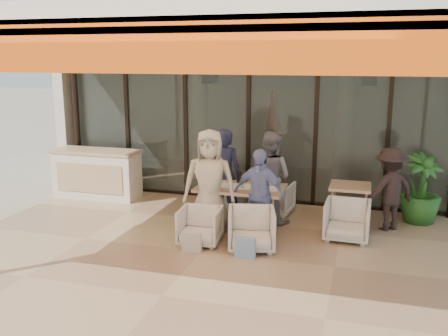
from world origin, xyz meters
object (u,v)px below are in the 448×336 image
at_px(chair_far_left, 232,192).
at_px(chair_far_right, 274,196).
at_px(chair_near_right, 251,227).
at_px(side_table, 350,191).
at_px(diner_navy, 225,174).
at_px(standing_woman, 390,190).
at_px(chair_near_left, 200,224).
at_px(dining_table, 240,190).
at_px(potted_palm, 421,189).
at_px(diner_cream, 210,183).
at_px(diner_periwinkle, 259,195).
at_px(diner_grey, 270,177).
at_px(side_chair, 347,219).
at_px(host_counter, 97,174).

height_order(chair_far_left, chair_far_right, chair_far_left).
bearing_deg(chair_near_right, side_table, 34.32).
relative_size(diner_navy, standing_woman, 1.15).
bearing_deg(chair_near_left, diner_navy, 85.44).
bearing_deg(dining_table, potted_palm, 20.50).
bearing_deg(diner_cream, dining_table, 37.48).
relative_size(chair_far_right, diner_periwinkle, 0.45).
xyz_separation_m(diner_navy, diner_periwinkle, (0.84, -0.90, -0.09)).
relative_size(dining_table, standing_woman, 1.03).
relative_size(diner_periwinkle, side_table, 2.02).
xyz_separation_m(chair_far_left, diner_grey, (0.84, -0.50, 0.46)).
relative_size(chair_near_left, standing_woman, 0.45).
bearing_deg(side_chair, chair_far_right, 144.34).
bearing_deg(diner_periwinkle, chair_far_left, 131.88).
xyz_separation_m(chair_near_left, diner_periwinkle, (0.84, 0.50, 0.42)).
bearing_deg(standing_woman, host_counter, -41.49).
bearing_deg(chair_near_left, standing_woman, 23.31).
xyz_separation_m(side_chair, standing_woman, (0.65, 0.68, 0.36)).
xyz_separation_m(side_table, side_chair, (0.00, -0.75, -0.27)).
height_order(diner_periwinkle, potted_palm, diner_periwinkle).
bearing_deg(diner_grey, chair_near_right, 107.67).
height_order(side_chair, standing_woman, standing_woman).
bearing_deg(host_counter, diner_navy, -10.13).
distance_m(diner_cream, potted_palm, 3.80).
xyz_separation_m(host_counter, side_table, (5.20, -0.34, 0.11)).
relative_size(chair_far_left, chair_near_right, 1.01).
relative_size(chair_far_left, chair_near_left, 1.12).
bearing_deg(diner_cream, potted_palm, 14.30).
relative_size(host_counter, side_table, 2.48).
xyz_separation_m(host_counter, dining_table, (3.38, -0.97, 0.15)).
bearing_deg(diner_grey, standing_woman, -158.77).
bearing_deg(chair_far_left, diner_grey, 167.61).
distance_m(host_counter, chair_far_left, 2.97).
relative_size(chair_near_left, chair_near_right, 0.91).
relative_size(diner_grey, standing_woman, 1.14).
bearing_deg(host_counter, chair_near_left, -33.04).
distance_m(chair_far_right, diner_cream, 1.72).
distance_m(dining_table, side_chair, 1.86).
height_order(dining_table, side_table, dining_table).
bearing_deg(diner_navy, standing_woman, -178.36).
relative_size(diner_cream, side_table, 2.40).
bearing_deg(side_chair, chair_far_left, 156.15).
xyz_separation_m(chair_far_left, standing_woman, (2.89, -0.37, 0.36)).
bearing_deg(chair_far_right, diner_grey, 96.57).
relative_size(host_counter, diner_grey, 1.11).
distance_m(chair_far_left, diner_navy, 0.69).
relative_size(host_counter, diner_cream, 1.04).
height_order(chair_near_left, diner_navy, diner_navy).
xyz_separation_m(diner_cream, standing_woman, (2.89, 1.03, -0.16)).
height_order(chair_near_left, potted_palm, potted_palm).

